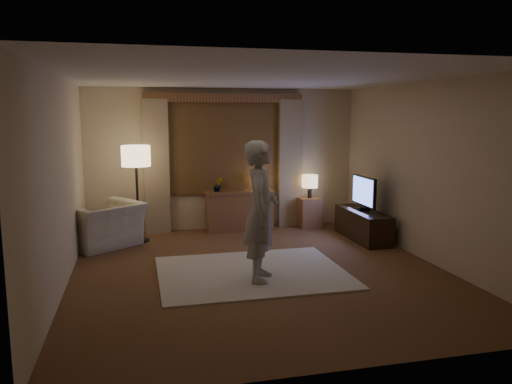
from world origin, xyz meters
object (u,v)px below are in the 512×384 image
object	(u,v)px
sideboard	(239,211)
person	(261,211)
armchair	(103,225)
tv_stand	(363,225)
side_table	(309,212)

from	to	relation	value
sideboard	person	bearing A→B (deg)	-96.13
armchair	person	xyz separation A→B (m)	(2.07, -2.22, 0.56)
tv_stand	person	distance (m)	2.88
armchair	person	world-z (taller)	person
armchair	side_table	xyz separation A→B (m)	(3.73, 0.60, -0.08)
sideboard	tv_stand	bearing A→B (deg)	-31.30
tv_stand	person	bearing A→B (deg)	-142.74
sideboard	side_table	xyz separation A→B (m)	(1.35, -0.05, -0.07)
armchair	side_table	distance (m)	3.77
tv_stand	side_table	bearing A→B (deg)	117.17
person	tv_stand	bearing A→B (deg)	-32.48
side_table	tv_stand	size ratio (longest dim) A/B	0.40
sideboard	armchair	distance (m)	2.47
armchair	side_table	bearing A→B (deg)	153.10
tv_stand	person	size ratio (longest dim) A/B	0.78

